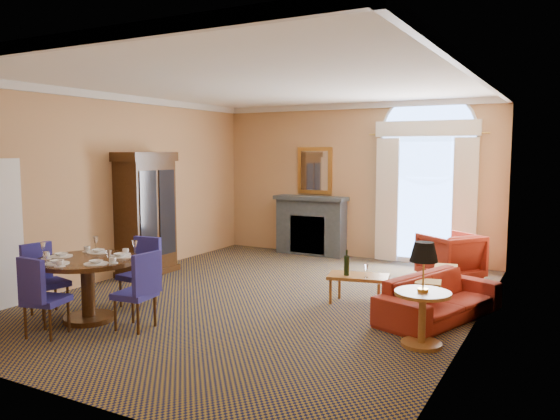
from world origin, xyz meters
The scene contains 12 objects.
ground centered at (0.00, 0.00, 0.00)m, with size 7.50×7.50×0.00m, color #101333.
room_envelope centered at (-0.03, 0.67, 2.51)m, with size 6.04×7.52×3.45m.
armoire centered at (-2.72, 0.43, 1.06)m, with size 0.63×1.12×2.20m.
dining_table centered at (-1.48, -2.04, 0.62)m, with size 1.32×1.32×1.03m.
dining_chair_north centered at (-1.38, -1.12, 0.56)m, with size 0.47×0.49×0.98m.
dining_chair_south centered at (-1.46, -2.79, 0.56)m, with size 0.53×0.53×0.98m.
dining_chair_east centered at (-0.62, -1.98, 0.56)m, with size 0.49×0.48×0.98m.
dining_chair_west centered at (-2.23, -2.14, 0.56)m, with size 0.52×0.52×0.98m.
sofa centered at (2.55, 0.26, 0.29)m, with size 1.98×0.77×0.58m, color #9F2D1C.
armchair centered at (2.22, 2.59, 0.41)m, with size 0.87×0.90×0.81m, color #9F2D1C.
coffee_table centered at (1.35, 0.35, 0.42)m, with size 0.95×0.66×0.81m.
side_table centered at (2.60, -0.88, 0.73)m, with size 0.64×0.64×1.18m.
Camera 1 is at (4.07, -6.97, 2.23)m, focal length 35.00 mm.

